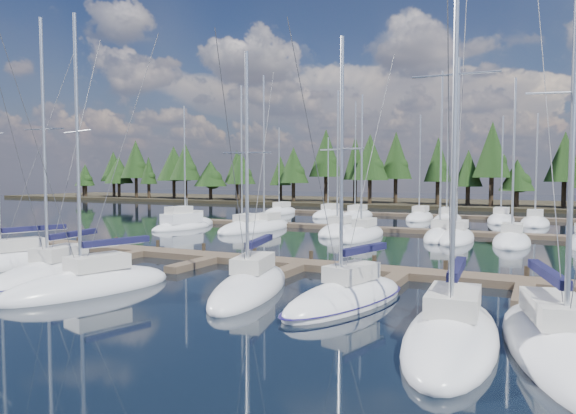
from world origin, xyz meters
The scene contains 14 objects.
ground centered at (0.00, 30.00, 0.00)m, with size 260.00×260.00×0.00m, color black.
far_shore centered at (0.00, 90.00, 0.30)m, with size 220.00×30.00×0.60m, color black.
main_dock centered at (0.00, 17.36, 0.20)m, with size 44.00×6.13×0.90m.
back_docks centered at (0.00, 49.58, 0.20)m, with size 50.00×21.80×0.40m.
front_sailboat_0 centered at (-15.87, 10.28, 0.30)m, with size 5.12×9.33×14.37m.
front_sailboat_1 centered at (-10.57, 9.13, 0.29)m, with size 4.20×9.45×14.34m.
front_sailboat_2 centered at (-6.52, 7.83, 0.29)m, with size 5.00×8.88×13.67m.
front_sailboat_3 centered at (0.45, 10.97, 0.28)m, with size 4.49×9.27×11.85m.
front_sailboat_4 centered at (5.27, 10.80, 0.28)m, with size 4.53×8.55×11.94m.
front_sailboat_5 centered at (10.09, 7.48, 0.30)m, with size 3.41×9.00×15.59m.
front_sailboat_6 centered at (13.20, 7.78, 0.28)m, with size 5.04×10.24×14.26m.
back_sailboat_rows centered at (-0.02, 45.08, 0.27)m, with size 45.99×32.60×16.61m.
motor_yacht_left centered at (-20.91, 33.06, 0.44)m, with size 3.68×8.01×3.85m.
tree_line centered at (-2.52, 80.22, 7.49)m, with size 185.71×12.22×14.01m.
Camera 1 is at (12.59, -9.55, 5.46)m, focal length 32.00 mm.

